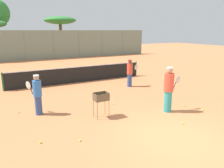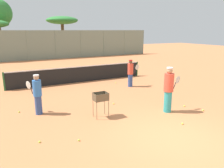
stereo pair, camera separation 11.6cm
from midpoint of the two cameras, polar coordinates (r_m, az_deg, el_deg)
The scene contains 18 objects.
ground_plane at distance 7.48m, azimuth 16.32°, elevation -13.48°, with size 80.00×80.00×0.00m, color #D37F4C.
tennis_net at distance 14.56m, azimuth -8.15°, elevation 2.63°, with size 9.17×0.10×1.07m.
back_fence at distance 26.82m, azimuth -17.78°, elevation 9.64°, with size 28.75×0.08×3.35m.
tree_3 at distance 33.34m, azimuth -12.80°, elevation 15.78°, with size 4.50×4.50×5.30m.
player_white_outfit at distance 13.26m, azimuth 5.12°, elevation 2.92°, with size 0.89×0.34×1.64m.
player_red_cap at distance 9.31m, azimuth -18.58°, elevation -2.49°, with size 0.55×0.80×1.65m.
player_yellow_shirt at distance 9.35m, azimuth 14.91°, elevation -1.32°, with size 0.96×0.39×1.91m.
ball_cart at distance 8.56m, azimuth -2.76°, elevation -3.87°, with size 0.56×0.41×1.00m.
tennis_ball_0 at distance 10.22m, azimuth 22.99°, elevation -6.30°, with size 0.07×0.07×0.07m, color #D1E54C.
tennis_ball_1 at distance 14.25m, azimuth 1.19°, elevation 0.36°, with size 0.07×0.07×0.07m, color #D1E54C.
tennis_ball_2 at distance 10.99m, azimuth 15.12°, elevation -4.27°, with size 0.07×0.07×0.07m, color #D1E54C.
tennis_ball_3 at distance 7.27m, azimuth -17.97°, elevation -14.17°, with size 0.07×0.07×0.07m, color #D1E54C.
tennis_ball_4 at distance 7.10m, azimuth -8.18°, elevation -14.30°, with size 0.07×0.07×0.07m, color #D1E54C.
tennis_ball_5 at distance 10.23m, azimuth 0.77°, elevation -5.14°, with size 0.07×0.07×0.07m, color #D1E54C.
tennis_ball_6 at distance 10.48m, azimuth 18.66°, elevation -5.43°, with size 0.07×0.07×0.07m, color #D1E54C.
tennis_ball_7 at distance 8.55m, azimuth 18.28°, elevation -9.80°, with size 0.07×0.07×0.07m, color #D1E54C.
tennis_ball_8 at distance 10.01m, azimuth -22.82°, elevation -6.72°, with size 0.07×0.07×0.07m, color #D1E54C.
parked_car at distance 31.00m, azimuth -9.98°, elevation 8.69°, with size 4.20×1.70×1.60m.
Camera 2 is at (-4.73, -4.70, 3.37)m, focal length 35.00 mm.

